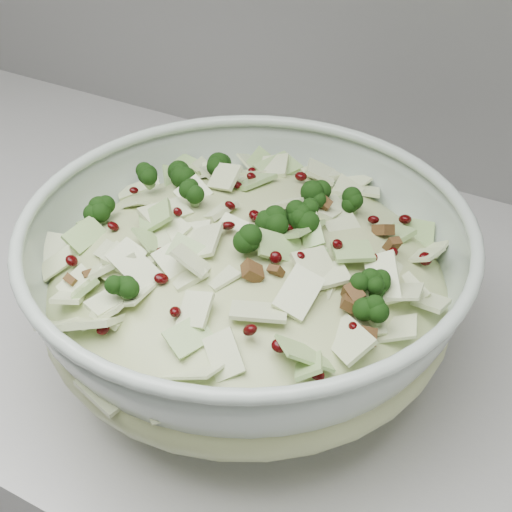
% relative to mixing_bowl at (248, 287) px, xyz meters
% --- Properties ---
extents(mixing_bowl, '(0.46, 0.46, 0.15)m').
position_rel_mixing_bowl_xyz_m(mixing_bowl, '(0.00, 0.00, 0.00)').
color(mixing_bowl, '#B1C2B4').
rests_on(mixing_bowl, counter).
extents(salad, '(0.46, 0.46, 0.15)m').
position_rel_mixing_bowl_xyz_m(salad, '(0.00, 0.00, 0.02)').
color(salad, '#BCC788').
rests_on(salad, mixing_bowl).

